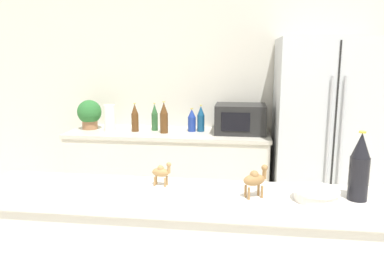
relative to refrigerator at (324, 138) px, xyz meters
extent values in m
cube|color=silver|center=(-0.97, 0.41, 0.38)|extent=(8.00, 0.06, 2.55)
cube|color=silver|center=(-1.47, 0.08, -0.47)|extent=(1.95, 0.60, 0.86)
cube|color=beige|center=(-1.47, 0.08, -0.02)|extent=(1.98, 0.63, 0.03)
cube|color=silver|center=(0.00, 0.00, 0.00)|extent=(0.90, 0.73, 1.79)
cube|color=black|center=(0.00, -0.37, 0.00)|extent=(0.01, 0.01, 1.72)
cylinder|color=#B2B5BA|center=(-0.05, -0.38, 0.09)|extent=(0.02, 0.02, 0.99)
cylinder|color=#B2B5BA|center=(0.05, -0.38, 0.09)|extent=(0.02, 0.02, 0.99)
cube|color=silver|center=(-1.01, -1.81, 0.07)|extent=(2.11, 0.46, 0.03)
cylinder|color=#9E6B47|center=(-2.30, 0.11, 0.04)|extent=(0.15, 0.15, 0.09)
sphere|color=#2D7033|center=(-2.30, 0.11, 0.18)|extent=(0.24, 0.24, 0.24)
cylinder|color=white|center=(-2.06, 0.03, 0.13)|extent=(0.11, 0.11, 0.26)
cube|color=black|center=(-0.77, 0.10, 0.14)|extent=(0.48, 0.36, 0.28)
cube|color=black|center=(-0.81, -0.08, 0.14)|extent=(0.26, 0.01, 0.17)
cylinder|color=brown|center=(-1.80, 0.05, 0.09)|extent=(0.07, 0.07, 0.18)
cone|color=brown|center=(-1.80, 0.05, 0.23)|extent=(0.07, 0.07, 0.10)
cylinder|color=gold|center=(-1.80, 0.05, 0.28)|extent=(0.02, 0.02, 0.01)
cylinder|color=navy|center=(-1.25, 0.13, 0.07)|extent=(0.08, 0.08, 0.14)
cone|color=navy|center=(-1.25, 0.13, 0.18)|extent=(0.08, 0.08, 0.08)
cylinder|color=gold|center=(-1.25, 0.13, 0.23)|extent=(0.03, 0.03, 0.01)
cylinder|color=navy|center=(-1.16, 0.13, 0.08)|extent=(0.07, 0.07, 0.16)
cone|color=navy|center=(-1.16, 0.13, 0.21)|extent=(0.07, 0.07, 0.09)
cylinder|color=gold|center=(-1.16, 0.13, 0.26)|extent=(0.03, 0.03, 0.01)
cylinder|color=brown|center=(-1.50, 0.01, 0.10)|extent=(0.08, 0.08, 0.19)
cone|color=brown|center=(-1.50, 0.01, 0.25)|extent=(0.07, 0.07, 0.11)
cylinder|color=gold|center=(-1.50, 0.01, 0.31)|extent=(0.03, 0.03, 0.01)
cylinder|color=#2D6033|center=(-1.62, 0.13, 0.09)|extent=(0.06, 0.06, 0.17)
cone|color=#2D6033|center=(-1.62, 0.13, 0.22)|extent=(0.06, 0.06, 0.10)
cylinder|color=gold|center=(-1.62, 0.13, 0.27)|extent=(0.02, 0.02, 0.01)
cylinder|color=black|center=(-0.23, -1.78, 0.19)|extent=(0.09, 0.09, 0.20)
cone|color=black|center=(-0.23, -1.78, 0.35)|extent=(0.08, 0.08, 0.11)
cylinder|color=gold|center=(-0.23, -1.78, 0.41)|extent=(0.03, 0.03, 0.01)
cylinder|color=white|center=(-0.42, -1.82, 0.11)|extent=(0.19, 0.19, 0.05)
torus|color=white|center=(-0.42, -1.82, 0.14)|extent=(0.21, 0.21, 0.02)
ellipsoid|color=olive|center=(-0.70, -1.82, 0.17)|extent=(0.12, 0.10, 0.05)
sphere|color=olive|center=(-0.70, -1.82, 0.20)|extent=(0.04, 0.04, 0.04)
cylinder|color=olive|center=(-0.65, -1.79, 0.20)|extent=(0.02, 0.02, 0.05)
sphere|color=olive|center=(-0.65, -1.79, 0.23)|extent=(0.03, 0.03, 0.03)
cylinder|color=olive|center=(-0.68, -1.79, 0.12)|extent=(0.01, 0.01, 0.06)
cylinder|color=olive|center=(-0.66, -1.82, 0.12)|extent=(0.01, 0.01, 0.06)
cylinder|color=olive|center=(-0.74, -1.82, 0.12)|extent=(0.01, 0.01, 0.06)
cylinder|color=olive|center=(-0.72, -1.85, 0.12)|extent=(0.01, 0.01, 0.06)
ellipsoid|color=#A87F4C|center=(-1.16, -1.72, 0.16)|extent=(0.09, 0.06, 0.05)
sphere|color=#A87F4C|center=(-1.16, -1.72, 0.18)|extent=(0.03, 0.03, 0.03)
cylinder|color=#A87F4C|center=(-1.12, -1.72, 0.18)|extent=(0.02, 0.02, 0.04)
sphere|color=#A87F4C|center=(-1.12, -1.72, 0.20)|extent=(0.02, 0.02, 0.02)
cylinder|color=#A87F4C|center=(-1.13, -1.71, 0.11)|extent=(0.01, 0.01, 0.05)
cylinder|color=#A87F4C|center=(-1.14, -1.73, 0.11)|extent=(0.01, 0.01, 0.05)
cylinder|color=#A87F4C|center=(-1.19, -1.70, 0.11)|extent=(0.01, 0.01, 0.05)
cylinder|color=#A87F4C|center=(-1.19, -1.73, 0.11)|extent=(0.01, 0.01, 0.05)
camera|label=1|loc=(-0.77, -3.49, 0.74)|focal=35.00mm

